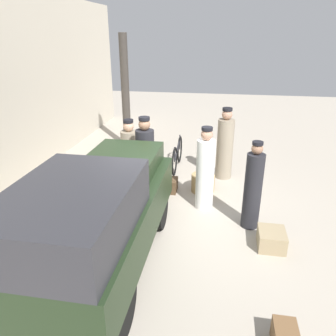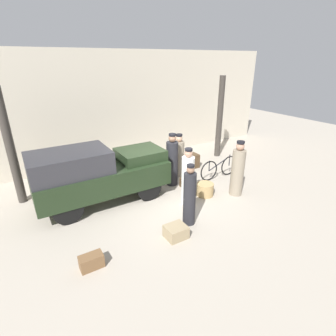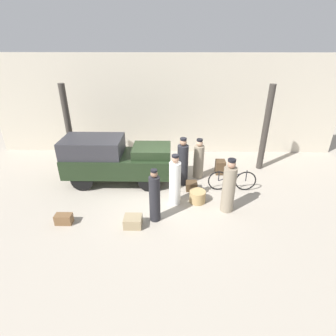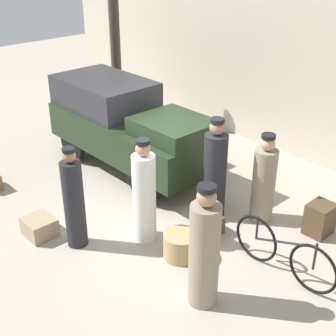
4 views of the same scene
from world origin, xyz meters
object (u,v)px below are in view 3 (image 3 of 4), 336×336
at_px(conductor_in_dark_uniform, 183,163).
at_px(trunk_umber_medium, 191,186).
at_px(porter_standing_middle, 155,197).
at_px(truck, 114,158).
at_px(suitcase_black_upright, 133,221).
at_px(porter_lifting_near_truck, 229,188).
at_px(bicycle, 232,181).
at_px(wicker_basket, 197,196).
at_px(porter_carrying_trunk, 199,160).
at_px(trunk_wicker_pale, 64,219).
at_px(porter_with_bicycle, 175,182).
at_px(suitcase_tan_flat, 220,167).

bearing_deg(conductor_in_dark_uniform, trunk_umber_medium, -55.29).
bearing_deg(trunk_umber_medium, porter_standing_middle, -124.34).
relative_size(truck, suitcase_black_upright, 7.56).
height_order(porter_standing_middle, porter_lifting_near_truck, porter_lifting_near_truck).
height_order(bicycle, wicker_basket, bicycle).
distance_m(porter_carrying_trunk, suitcase_black_upright, 3.87).
height_order(porter_standing_middle, trunk_wicker_pale, porter_standing_middle).
bearing_deg(suitcase_black_upright, porter_with_bicycle, 45.41).
bearing_deg(trunk_umber_medium, suitcase_tan_flat, 47.16).
xyz_separation_m(bicycle, trunk_umber_medium, (-1.46, -0.01, -0.23)).
distance_m(bicycle, suitcase_black_upright, 3.97).
distance_m(porter_lifting_near_truck, suitcase_tan_flat, 2.68).
xyz_separation_m(bicycle, trunk_wicker_pale, (-5.43, -2.06, -0.23)).
bearing_deg(bicycle, porter_lifting_near_truck, -107.60).
bearing_deg(truck, suitcase_tan_flat, 10.66).
xyz_separation_m(wicker_basket, porter_standing_middle, (-1.38, -1.00, 0.59)).
bearing_deg(porter_with_bicycle, porter_carrying_trunk, 63.53).
height_order(porter_carrying_trunk, trunk_umber_medium, porter_carrying_trunk).
distance_m(porter_carrying_trunk, conductor_in_dark_uniform, 0.85).
relative_size(porter_standing_middle, trunk_wicker_pale, 3.45).
relative_size(truck, porter_with_bicycle, 2.23).
height_order(truck, trunk_umber_medium, truck).
bearing_deg(trunk_wicker_pale, trunk_umber_medium, 27.35).
bearing_deg(porter_standing_middle, trunk_umber_medium, 55.66).
xyz_separation_m(wicker_basket, suitcase_black_upright, (-2.01, -1.34, -0.05)).
height_order(truck, porter_carrying_trunk, truck).
bearing_deg(porter_lifting_near_truck, trunk_umber_medium, 130.30).
distance_m(porter_carrying_trunk, trunk_umber_medium, 1.21).
relative_size(bicycle, wicker_basket, 3.18).
height_order(truck, wicker_basket, truck).
height_order(truck, porter_standing_middle, truck).
height_order(porter_carrying_trunk, trunk_wicker_pale, porter_carrying_trunk).
bearing_deg(porter_standing_middle, porter_carrying_trunk, 61.20).
distance_m(conductor_in_dark_uniform, suitcase_tan_flat, 1.91).
relative_size(porter_carrying_trunk, porter_with_bicycle, 0.91).
xyz_separation_m(wicker_basket, porter_with_bicycle, (-0.77, -0.08, 0.61)).
bearing_deg(trunk_umber_medium, conductor_in_dark_uniform, 124.71).
distance_m(suitcase_black_upright, trunk_umber_medium, 2.83).
relative_size(conductor_in_dark_uniform, porter_with_bicycle, 1.04).
bearing_deg(porter_with_bicycle, porter_lifting_near_truck, -12.84).
xyz_separation_m(conductor_in_dark_uniform, suitcase_black_upright, (-1.54, -2.60, -0.69)).
xyz_separation_m(porter_with_bicycle, trunk_wicker_pale, (-3.34, -1.18, -0.66)).
height_order(bicycle, porter_standing_middle, porter_standing_middle).
xyz_separation_m(conductor_in_dark_uniform, porter_lifting_near_truck, (1.39, -1.72, -0.02)).
bearing_deg(porter_carrying_trunk, conductor_in_dark_uniform, -139.72).
bearing_deg(truck, porter_carrying_trunk, 7.76).
relative_size(wicker_basket, porter_standing_middle, 0.32).
xyz_separation_m(suitcase_black_upright, trunk_wicker_pale, (-2.10, 0.08, -0.00)).
distance_m(truck, conductor_in_dark_uniform, 2.59).
relative_size(porter_standing_middle, conductor_in_dark_uniform, 0.93).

